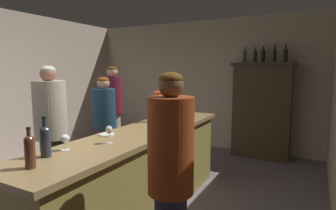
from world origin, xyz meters
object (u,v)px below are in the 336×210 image
bar_counter (141,175)px  display_bottle_left (245,55)px  wine_glass_rear (65,139)px  patron_by_cabinet (51,132)px  wine_bottle_rose (45,139)px  wine_bottle_syrah (169,111)px  display_bottle_center (263,55)px  patron_tall (113,109)px  bartender (171,181)px  flower_arrangement (157,106)px  display_bottle_midleft (255,56)px  patron_in_navy (105,124)px  display_bottle_right (286,54)px  wine_glass_mid (189,108)px  display_bottle_midright (275,54)px  wine_glass_spare (169,117)px  cheese_plate (107,134)px  wine_bottle_malbec (30,150)px  wine_glass_front (109,131)px  display_cabinet (262,109)px

bar_counter → display_bottle_left: size_ratio=10.10×
wine_glass_rear → patron_by_cabinet: bearing=146.7°
wine_bottle_rose → wine_bottle_syrah: size_ratio=1.00×
display_bottle_center → patron_tall: 2.92m
display_bottle_center → bartender: (0.06, -3.78, -1.01)m
flower_arrangement → display_bottle_left: display_bottle_left is taller
display_bottle_midleft → patron_by_cabinet: display_bottle_midleft is taller
wine_bottle_syrah → wine_glass_rear: size_ratio=2.35×
display_bottle_center → patron_in_navy: size_ratio=0.20×
display_bottle_right → patron_tall: 3.24m
bar_counter → display_bottle_left: 3.28m
wine_glass_mid → display_bottle_midright: display_bottle_midright is taller
wine_glass_rear → patron_in_navy: (-0.94, 1.57, -0.24)m
wine_bottle_syrah → wine_glass_spare: (0.09, -0.19, -0.04)m
patron_in_navy → cheese_plate: bearing=6.6°
display_bottle_left → display_bottle_right: display_bottle_right is taller
flower_arrangement → display_bottle_midleft: bearing=72.1°
display_bottle_left → display_bottle_center: size_ratio=0.99×
display_bottle_midright → flower_arrangement: bearing=-115.1°
wine_bottle_malbec → wine_glass_front: wine_bottle_malbec is taller
bar_counter → wine_bottle_rose: wine_bottle_rose is taller
wine_glass_rear → display_bottle_midright: size_ratio=0.41×
wine_glass_rear → display_bottle_left: 3.94m
patron_in_navy → bartender: bearing=15.9°
display_bottle_midleft → patron_tall: display_bottle_midleft is taller
wine_bottle_rose → cheese_plate: 0.79m
display_bottle_midleft → patron_in_navy: size_ratio=0.20×
bartender → display_bottle_center: bearing=-78.6°
flower_arrangement → patron_in_navy: bearing=174.2°
wine_glass_front → wine_glass_mid: wine_glass_front is taller
flower_arrangement → bartender: size_ratio=0.24×
wine_bottle_rose → flower_arrangement: bearing=89.5°
display_bottle_midright → patron_tall: bearing=-150.3°
wine_glass_front → patron_by_cabinet: (-1.08, 0.25, -0.18)m
display_cabinet → wine_bottle_syrah: display_cabinet is taller
bartender → display_bottle_midleft: bearing=-76.6°
patron_by_cabinet → bartender: 1.96m
wine_glass_mid → flower_arrangement: bearing=-104.6°
display_bottle_left → display_bottle_midright: size_ratio=0.94×
wine_bottle_malbec → wine_glass_mid: 2.52m
display_cabinet → patron_by_cabinet: display_cabinet is taller
display_bottle_midleft → bartender: size_ratio=0.18×
bar_counter → wine_bottle_malbec: size_ratio=10.78×
display_bottle_right → patron_in_navy: (-2.24, -2.24, -1.07)m
flower_arrangement → display_bottle_midright: (1.09, 2.34, 0.74)m
wine_bottle_rose → patron_by_cabinet: (-0.91, 0.79, -0.20)m
patron_by_cabinet → bartender: size_ratio=1.03×
wine_glass_rear → patron_by_cabinet: size_ratio=0.08×
bar_counter → display_bottle_center: (0.76, 2.92, 1.42)m
wine_bottle_rose → bar_counter: bearing=82.3°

